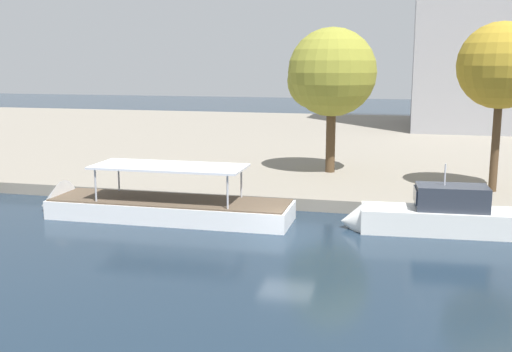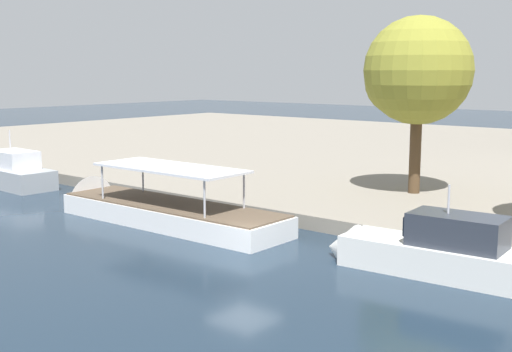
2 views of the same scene
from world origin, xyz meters
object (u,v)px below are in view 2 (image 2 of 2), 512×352
tree_2 (416,75)px  motor_yacht_2 (429,256)px  tour_boat_1 (156,213)px  motor_yacht_0 (6,174)px  mooring_bollard_0 (20,159)px

tree_2 → motor_yacht_2: bearing=-60.6°
tour_boat_1 → motor_yacht_2: (14.34, 0.71, 0.24)m
motor_yacht_0 → mooring_bollard_0: 4.91m
motor_yacht_2 → mooring_bollard_0: (-33.67, 3.31, 0.48)m
motor_yacht_0 → motor_yacht_2: (29.96, -0.12, -0.10)m
mooring_bollard_0 → tree_2: size_ratio=0.08×
motor_yacht_0 → tour_boat_1: size_ratio=0.60×
tree_2 → tour_boat_1: bearing=-123.3°
motor_yacht_0 → tree_2: tree_2 is taller
motor_yacht_0 → tree_2: size_ratio=0.87×
motor_yacht_0 → motor_yacht_2: bearing=-178.1°
motor_yacht_2 → tree_2: bearing=-64.5°
tour_boat_1 → mooring_bollard_0: size_ratio=18.25×
motor_yacht_2 → mooring_bollard_0: motor_yacht_2 is taller
tree_2 → mooring_bollard_0: bearing=-163.5°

